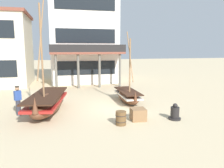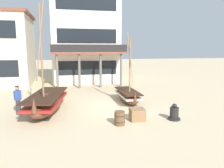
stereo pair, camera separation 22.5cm
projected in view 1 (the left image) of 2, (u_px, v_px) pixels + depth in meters
ground_plane at (116, 108)px, 13.76m from camera, size 120.00×120.00×0.00m
fishing_boat_near_left at (128, 95)px, 15.15m from camera, size 1.18×3.49×4.92m
fishing_boat_centre_large at (47, 102)px, 12.63m from camera, size 2.48×5.09×6.77m
fisherman_by_hull at (18, 101)px, 12.18m from camera, size 0.42×0.37×1.68m
capstan_winch at (175, 113)px, 11.51m from camera, size 0.66×0.66×0.89m
wooden_barrel at (121, 118)px, 10.69m from camera, size 0.56×0.56×0.70m
cargo_crate at (138, 114)px, 11.41m from camera, size 0.82×0.82×0.63m
harbor_building_main at (83, 38)px, 24.53m from camera, size 7.44×8.23×10.00m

